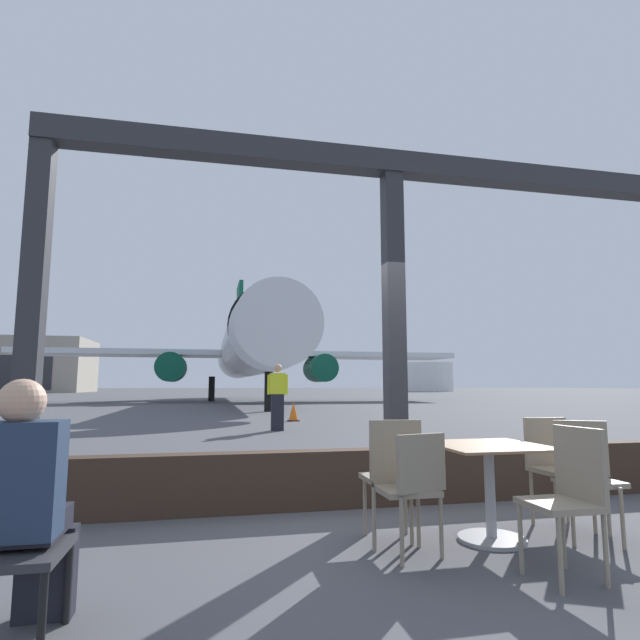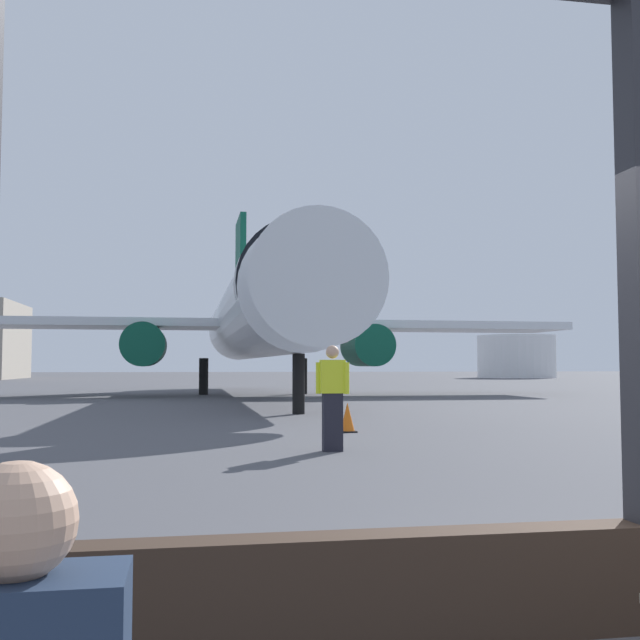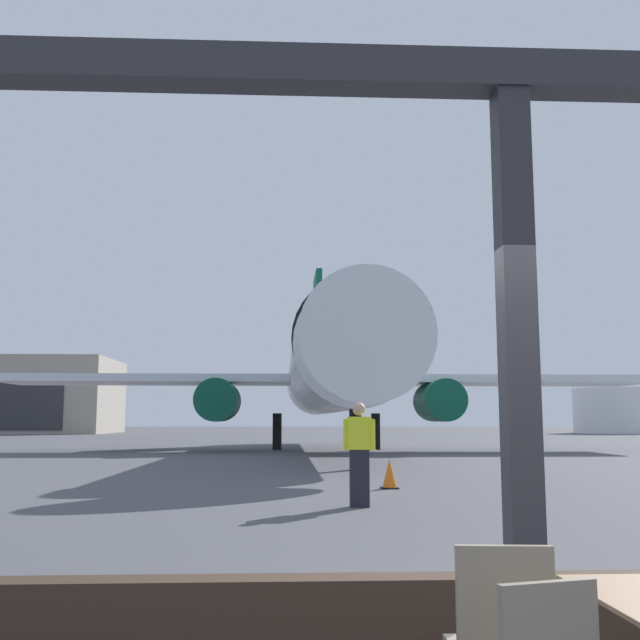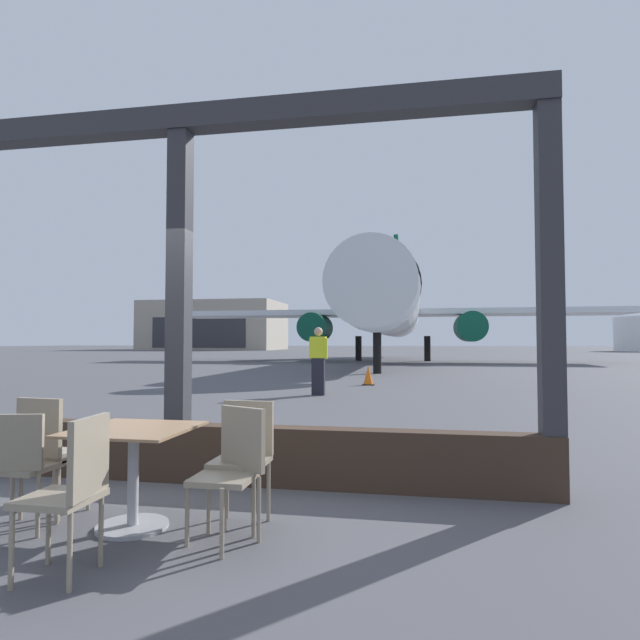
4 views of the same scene
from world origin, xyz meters
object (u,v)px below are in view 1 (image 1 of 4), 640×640
Objects in this scene: cafe_chair_side_extra at (585,469)px; traffic_cone at (293,412)px; cafe_chair_window_right at (569,488)px; seated_passenger at (25,495)px; airplane at (249,348)px; lounge_bench at (10,563)px; cafe_chair_aisle_left at (393,469)px; cafe_chair_window_left at (413,482)px; dining_table at (490,482)px; fuel_storage_tank at (427,377)px; ground_crew_worker at (278,396)px; distant_hangar at (10,365)px; cafe_chair_aisle_right at (554,460)px.

traffic_cone is (-0.23, 13.06, -0.24)m from cafe_chair_side_extra.
seated_passenger reaches higher than cafe_chair_window_right.
cafe_chair_side_extra is at bearing 11.87° from seated_passenger.
seated_passenger is 31.55m from airplane.
cafe_chair_window_right is 1.95× the size of lounge_bench.
cafe_chair_aisle_left is 1.59m from cafe_chair_side_extra.
cafe_chair_side_extra is (1.55, 0.15, 0.01)m from cafe_chair_window_left.
cafe_chair_window_right is 0.03× the size of airplane.
dining_table reaches higher than lounge_bench.
lounge_bench is at bearing -162.47° from dining_table.
airplane is (0.33, 31.13, 3.04)m from cafe_chair_window_right.
cafe_chair_window_right is at bearing -113.69° from fuel_storage_tank.
seated_passenger is at bearing -115.62° from fuel_storage_tank.
cafe_chair_window_left is 0.70× the size of seated_passenger.
cafe_chair_aisle_left is at bearing 173.88° from dining_table.
distant_hangar is (-30.47, 69.20, 3.03)m from ground_crew_worker.
airplane is at bearing 89.39° from cafe_chair_window_right.
distant_hangar is (-31.45, 65.86, 3.64)m from traffic_cone.
dining_table is 0.79m from cafe_chair_window_left.
cafe_chair_aisle_right is at bearing 95.88° from cafe_chair_side_extra.
cafe_chair_aisle_left is 2.49m from seated_passenger.
lounge_bench is 31.65m from airplane.
cafe_chair_aisle_left reaches higher than cafe_chair_aisle_right.
cafe_chair_window_left is at bearing -92.18° from airplane.
cafe_chair_window_left is 0.04× the size of distant_hangar.
cafe_chair_window_right is 0.75× the size of seated_passenger.
cafe_chair_aisle_right is 0.11× the size of fuel_storage_tank.
airplane is (1.17, 30.57, 3.07)m from cafe_chair_window_left.
dining_table is 0.03× the size of airplane.
cafe_chair_aisle_right is 9.46m from ground_crew_worker.
cafe_chair_side_extra is 0.52× the size of ground_crew_worker.
cafe_chair_side_extra is (0.72, 0.72, -0.02)m from cafe_chair_window_right.
airplane is 17.67m from traffic_cone.
cafe_chair_aisle_left reaches higher than traffic_cone.
distant_hangar reaches higher than lounge_bench.
distant_hangar is (-31.30, 48.50, 0.34)m from airplane.
cafe_chair_aisle_right is at bearing 17.59° from lounge_bench.
cafe_chair_window_right is at bearing -83.97° from dining_table.
cafe_chair_window_left is (-0.75, -0.24, 0.07)m from dining_table.
seated_passenger is (-3.06, -0.90, 0.23)m from dining_table.
seated_passenger is (-3.83, -1.15, 0.12)m from cafe_chair_aisle_right.
cafe_chair_side_extra reaches higher than lounge_bench.
cafe_chair_aisle_right is 1.00× the size of cafe_chair_side_extra.
cafe_chair_aisle_left reaches higher than cafe_chair_side_extra.
cafe_chair_side_extra is 82.13m from fuel_storage_tank.
dining_table is at bearing -162.15° from cafe_chair_aisle_right.
lounge_bench is 0.28× the size of ground_crew_worker.
cafe_chair_window_right is 31.28m from airplane.
traffic_cone is (0.15, -17.36, -3.29)m from airplane.
distant_hangar is 2.53× the size of fuel_storage_tank.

